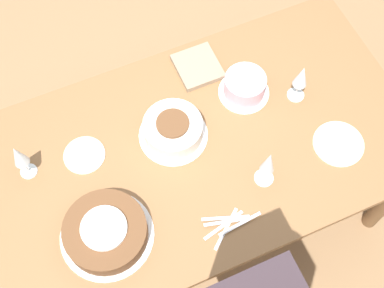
% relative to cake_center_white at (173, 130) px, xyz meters
% --- Properties ---
extents(ground_plane, '(12.00, 12.00, 0.00)m').
position_rel_cake_center_white_xyz_m(ground_plane, '(0.04, -0.08, -0.77)').
color(ground_plane, '#8E6B47').
extents(dining_table, '(1.72, 0.92, 0.72)m').
position_rel_cake_center_white_xyz_m(dining_table, '(0.04, -0.08, -0.14)').
color(dining_table, brown).
rests_on(dining_table, ground_plane).
extents(cake_center_white, '(0.26, 0.26, 0.10)m').
position_rel_cake_center_white_xyz_m(cake_center_white, '(0.00, 0.00, 0.00)').
color(cake_center_white, white).
rests_on(cake_center_white, dining_table).
extents(cake_front_chocolate, '(0.33, 0.33, 0.09)m').
position_rel_cake_center_white_xyz_m(cake_front_chocolate, '(-0.36, -0.27, -0.00)').
color(cake_front_chocolate, white).
rests_on(cake_front_chocolate, dining_table).
extents(cake_back_decorated, '(0.20, 0.20, 0.10)m').
position_rel_cake_center_white_xyz_m(cake_back_decorated, '(0.33, 0.06, 0.00)').
color(cake_back_decorated, white).
rests_on(cake_back_decorated, dining_table).
extents(wine_glass_near, '(0.07, 0.07, 0.20)m').
position_rel_cake_center_white_xyz_m(wine_glass_near, '(0.23, -0.30, 0.09)').
color(wine_glass_near, silver).
rests_on(wine_glass_near, dining_table).
extents(wine_glass_far, '(0.07, 0.07, 0.19)m').
position_rel_cake_center_white_xyz_m(wine_glass_far, '(0.51, -0.03, 0.08)').
color(wine_glass_far, silver).
rests_on(wine_glass_far, dining_table).
extents(wine_glass_extra, '(0.06, 0.06, 0.20)m').
position_rel_cake_center_white_xyz_m(wine_glass_extra, '(-0.55, 0.07, 0.09)').
color(wine_glass_extra, silver).
rests_on(wine_glass_extra, dining_table).
extents(dessert_plate_left, '(0.16, 0.16, 0.01)m').
position_rel_cake_center_white_xyz_m(dessert_plate_left, '(-0.34, 0.05, -0.04)').
color(dessert_plate_left, beige).
rests_on(dessert_plate_left, dining_table).
extents(dessert_plate_right, '(0.19, 0.19, 0.01)m').
position_rel_cake_center_white_xyz_m(dessert_plate_right, '(0.56, -0.28, -0.04)').
color(dessert_plate_right, beige).
rests_on(dessert_plate_right, dining_table).
extents(fork_pile, '(0.22, 0.13, 0.01)m').
position_rel_cake_center_white_xyz_m(fork_pile, '(0.04, -0.40, -0.04)').
color(fork_pile, silver).
rests_on(fork_pile, dining_table).
extents(napkin_stack, '(0.17, 0.18, 0.02)m').
position_rel_cake_center_white_xyz_m(napkin_stack, '(0.21, 0.24, -0.03)').
color(napkin_stack, gray).
rests_on(napkin_stack, dining_table).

